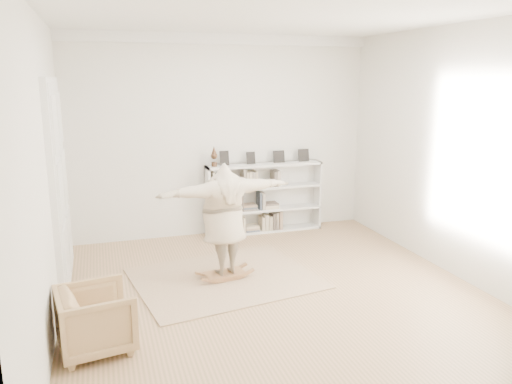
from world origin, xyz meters
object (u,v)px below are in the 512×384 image
armchair (96,319)px  person (224,216)px  bookshelf (264,199)px  rocker_board (225,274)px

armchair → person: 2.37m
bookshelf → person: (-1.27, -2.04, 0.31)m
person → bookshelf: bearing=-131.1°
bookshelf → rocker_board: bearing=-122.0°
rocker_board → person: person is taller
bookshelf → person: person is taller
armchair → person: (1.77, 1.45, 0.60)m
bookshelf → person: bearing=-122.0°
armchair → rocker_board: size_ratio=1.27×
armchair → person: bearing=-59.8°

